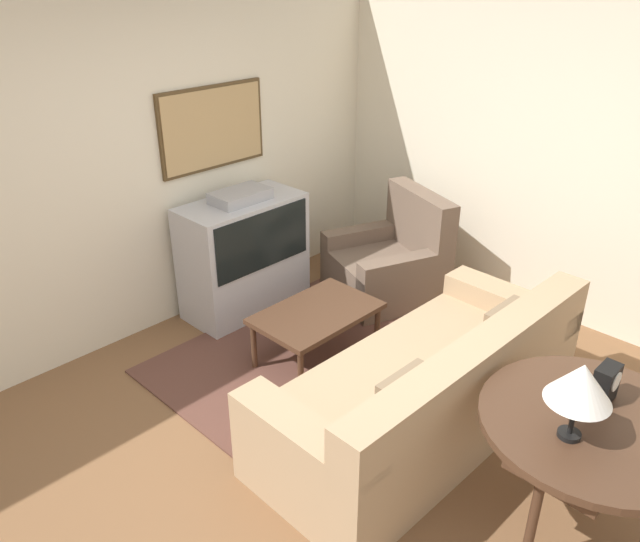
% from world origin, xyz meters
% --- Properties ---
extents(ground_plane, '(12.00, 12.00, 0.00)m').
position_xyz_m(ground_plane, '(0.00, 0.00, 0.00)').
color(ground_plane, brown).
extents(wall_back, '(12.00, 0.10, 2.70)m').
position_xyz_m(wall_back, '(0.01, 2.13, 1.35)').
color(wall_back, beige).
rests_on(wall_back, ground_plane).
extents(wall_right, '(0.06, 12.00, 2.70)m').
position_xyz_m(wall_right, '(2.63, 0.00, 1.35)').
color(wall_right, beige).
rests_on(wall_right, ground_plane).
extents(area_rug, '(2.20, 1.65, 0.01)m').
position_xyz_m(area_rug, '(0.65, 0.85, 0.01)').
color(area_rug, brown).
rests_on(area_rug, ground_plane).
extents(tv, '(1.06, 0.53, 1.09)m').
position_xyz_m(tv, '(0.82, 1.78, 0.51)').
color(tv, '#B7B7BC').
rests_on(tv, ground_plane).
extents(couch, '(2.31, 1.02, 0.84)m').
position_xyz_m(couch, '(0.61, -0.30, 0.30)').
color(couch, tan).
rests_on(couch, ground_plane).
extents(armchair, '(1.13, 1.13, 0.95)m').
position_xyz_m(armchair, '(1.89, 1.03, 0.29)').
color(armchair, brown).
rests_on(armchair, ground_plane).
extents(coffee_table, '(0.92, 0.60, 0.43)m').
position_xyz_m(coffee_table, '(0.69, 0.77, 0.38)').
color(coffee_table, '#472D1E').
rests_on(coffee_table, ground_plane).
extents(console_table, '(1.12, 1.12, 0.74)m').
position_xyz_m(console_table, '(0.51, -1.33, 0.67)').
color(console_table, '#472D1E').
rests_on(console_table, ground_plane).
extents(table_lamp, '(0.31, 0.31, 0.41)m').
position_xyz_m(table_lamp, '(0.31, -1.29, 1.05)').
color(table_lamp, black).
rests_on(table_lamp, console_table).
extents(mantel_clock, '(0.16, 0.10, 0.21)m').
position_xyz_m(mantel_clock, '(0.69, -1.29, 0.84)').
color(mantel_clock, black).
rests_on(mantel_clock, console_table).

